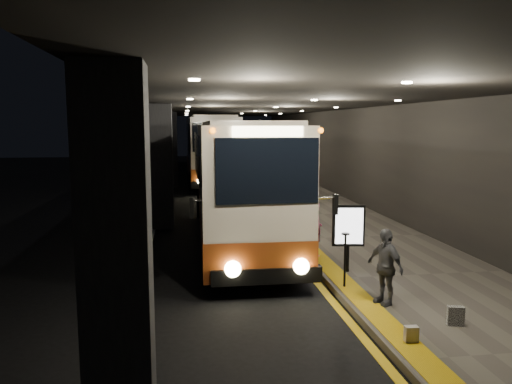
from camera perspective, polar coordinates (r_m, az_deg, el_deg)
ground at (r=14.48m, az=-5.26°, el=-7.07°), size 90.00×90.00×0.00m
lane_line_white at (r=19.37m, az=-11.35°, el=-3.39°), size 0.12×50.00×0.01m
kerb_stripe_yellow at (r=19.57m, az=0.89°, el=-3.12°), size 0.18×50.00×0.01m
sidewalk at (r=20.07m, az=7.68°, el=-2.71°), size 4.50×50.00×0.15m
tactile_strip at (r=19.63m, az=2.33°, el=-2.65°), size 0.50×50.00×0.01m
terminal_wall at (r=20.48m, az=13.92°, el=5.58°), size 0.10×50.00×6.00m
support_columns at (r=18.06m, az=-10.76°, el=2.87°), size 0.80×24.80×4.40m
canopy at (r=19.27m, az=1.37°, el=10.44°), size 9.00×50.00×0.40m
coach_main at (r=15.97m, az=-2.10°, el=0.79°), size 2.67×11.83×3.67m
coach_second at (r=32.13m, az=-5.33°, el=4.60°), size 2.83×12.96×4.07m
passenger_boarding at (r=13.62m, az=6.82°, el=-4.17°), size 0.37×0.55×1.49m
passenger_waiting_grey at (r=10.27m, az=14.52°, el=-8.23°), size 0.77×1.00×1.52m
bag_polka at (r=9.77m, az=21.85°, el=-13.01°), size 0.31×0.19×0.35m
bag_plain at (r=8.85m, az=17.32°, el=-15.26°), size 0.22×0.14×0.27m
info_sign at (r=12.18m, az=10.52°, el=-3.96°), size 0.78×0.22×1.64m
stanchion_post at (r=11.15m, az=10.13°, el=-7.72°), size 0.05×0.05×1.19m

